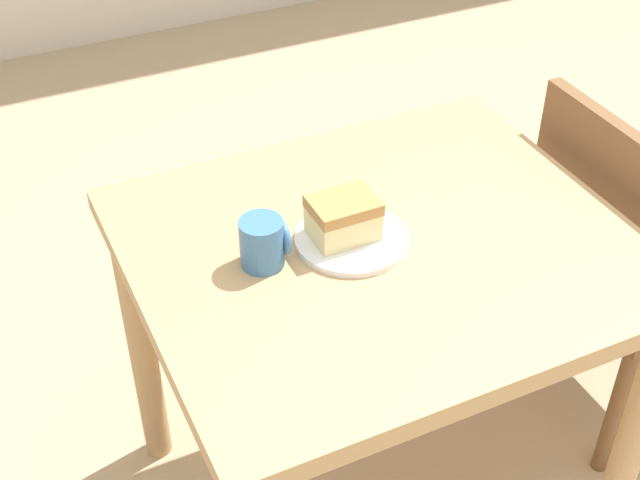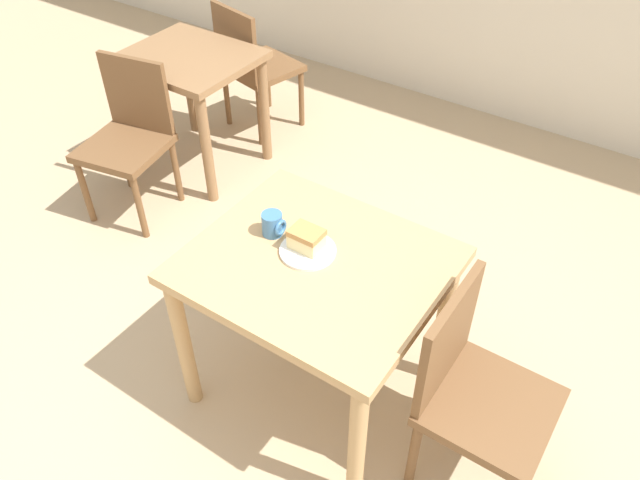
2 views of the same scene
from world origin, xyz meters
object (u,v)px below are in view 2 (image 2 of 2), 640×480
(dining_table_near, at_px, (315,285))
(coffee_mug, at_px, (273,224))
(chair_near_window, at_px, (474,390))
(cake_slice, at_px, (307,239))
(dining_table_far, at_px, (192,79))
(plate, at_px, (308,251))
(chair_far_opposite, at_px, (253,64))
(chair_far_corner, at_px, (129,134))

(dining_table_near, bearing_deg, coffee_mug, 170.61)
(chair_near_window, xyz_separation_m, cake_slice, (-0.70, 0.02, 0.32))
(dining_table_near, xyz_separation_m, coffee_mug, (-0.21, 0.03, 0.16))
(chair_near_window, height_order, coffee_mug, chair_near_window)
(dining_table_far, xyz_separation_m, coffee_mug, (1.33, -0.97, 0.21))
(dining_table_far, relative_size, coffee_mug, 8.03)
(dining_table_far, relative_size, chair_near_window, 0.85)
(dining_table_near, distance_m, plate, 0.14)
(chair_far_opposite, distance_m, cake_slice, 2.09)
(coffee_mug, bearing_deg, dining_table_far, 143.84)
(chair_far_corner, distance_m, coffee_mug, 1.44)
(chair_far_opposite, height_order, cake_slice, chair_far_opposite)
(chair_far_corner, bearing_deg, chair_near_window, -23.52)
(chair_near_window, bearing_deg, dining_table_near, 91.26)
(dining_table_near, distance_m, cake_slice, 0.18)
(cake_slice, bearing_deg, dining_table_near, -29.20)
(dining_table_near, distance_m, chair_far_opposite, 2.14)
(chair_near_window, height_order, chair_far_opposite, same)
(chair_far_corner, bearing_deg, plate, -28.69)
(cake_slice, bearing_deg, dining_table_far, 146.65)
(plate, xyz_separation_m, cake_slice, (-0.01, 0.01, 0.04))
(chair_far_opposite, relative_size, coffee_mug, 9.47)
(chair_far_corner, xyz_separation_m, chair_far_opposite, (0.03, 1.02, 0.00))
(dining_table_near, height_order, dining_table_far, dining_table_near)
(coffee_mug, bearing_deg, chair_far_opposite, 131.20)
(chair_far_opposite, bearing_deg, cake_slice, 147.30)
(dining_table_far, height_order, chair_near_window, chair_near_window)
(chair_far_corner, xyz_separation_m, plate, (1.48, -0.47, 0.28))
(dining_table_near, relative_size, coffee_mug, 9.88)
(chair_far_opposite, height_order, coffee_mug, chair_far_opposite)
(dining_table_near, bearing_deg, dining_table_far, 146.80)
(chair_near_window, bearing_deg, coffee_mug, 88.62)
(chair_far_opposite, relative_size, plate, 4.15)
(dining_table_far, xyz_separation_m, chair_near_window, (2.17, -0.99, -0.10))
(dining_table_far, height_order, chair_far_corner, chair_far_corner)
(chair_near_window, bearing_deg, cake_slice, 88.45)
(dining_table_near, height_order, chair_near_window, chair_near_window)
(dining_table_near, bearing_deg, chair_far_corner, 162.05)
(chair_near_window, relative_size, chair_far_opposite, 1.00)
(chair_far_opposite, xyz_separation_m, plate, (1.46, -1.49, 0.28))
(chair_far_corner, height_order, cake_slice, chair_far_corner)
(dining_table_far, bearing_deg, chair_far_opposite, 86.33)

